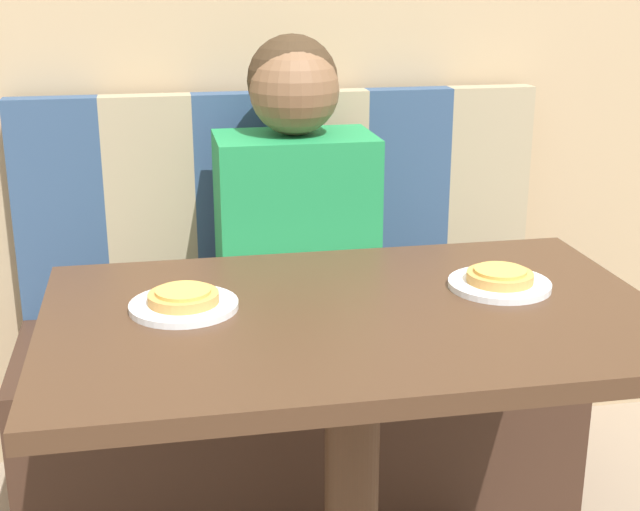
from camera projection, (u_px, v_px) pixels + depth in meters
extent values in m
cube|color=#382319|center=(297.00, 412.00, 2.29)|extent=(1.35, 0.52, 0.46)
cube|color=navy|center=(60.00, 209.00, 2.24)|extent=(0.23, 0.07, 0.56)
cube|color=tan|center=(151.00, 205.00, 2.28)|extent=(0.23, 0.07, 0.56)
cube|color=navy|center=(239.00, 201.00, 2.32)|extent=(0.23, 0.07, 0.56)
cube|color=tan|center=(324.00, 197.00, 2.36)|extent=(0.23, 0.07, 0.56)
cube|color=navy|center=(406.00, 193.00, 2.40)|extent=(0.23, 0.07, 0.56)
cube|color=tan|center=(485.00, 189.00, 2.44)|extent=(0.23, 0.07, 0.56)
cube|color=#422B1C|center=(354.00, 319.00, 1.54)|extent=(1.07, 0.67, 0.03)
cylinder|color=#422B1C|center=(351.00, 506.00, 1.66)|extent=(0.10, 0.10, 0.72)
cube|color=#1E8447|center=(296.00, 236.00, 2.14)|extent=(0.37, 0.23, 0.49)
sphere|color=brown|center=(294.00, 90.00, 2.03)|extent=(0.21, 0.21, 0.21)
sphere|color=#382819|center=(292.00, 80.00, 2.05)|extent=(0.21, 0.21, 0.21)
cylinder|color=white|center=(184.00, 306.00, 1.54)|extent=(0.19, 0.19, 0.01)
cylinder|color=white|center=(499.00, 284.00, 1.64)|extent=(0.19, 0.19, 0.01)
cylinder|color=#C68E47|center=(183.00, 298.00, 1.53)|extent=(0.12, 0.12, 0.02)
cylinder|color=gold|center=(183.00, 291.00, 1.53)|extent=(0.10, 0.10, 0.01)
cylinder|color=#C68E47|center=(500.00, 277.00, 1.64)|extent=(0.12, 0.12, 0.02)
cylinder|color=gold|center=(500.00, 271.00, 1.63)|extent=(0.10, 0.10, 0.01)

